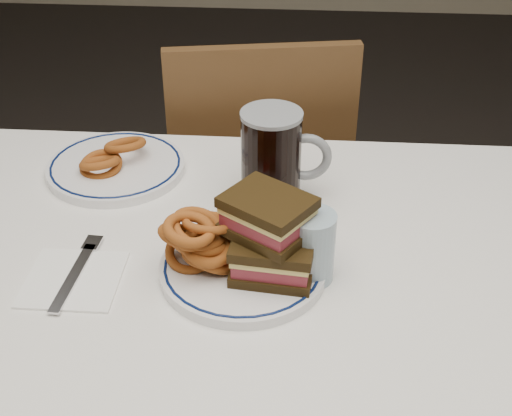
# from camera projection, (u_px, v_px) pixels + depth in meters

# --- Properties ---
(dining_table) EXTENTS (1.27, 0.87, 0.75)m
(dining_table) POSITION_uv_depth(u_px,v_px,m) (220.00, 324.00, 1.13)
(dining_table) COLOR silver
(dining_table) RESTS_ON floor
(chair_far) EXTENTS (0.48, 0.48, 0.90)m
(chair_far) POSITION_uv_depth(u_px,v_px,m) (257.00, 186.00, 1.77)
(chair_far) COLOR #422C15
(chair_far) RESTS_ON floor
(main_plate) EXTENTS (0.25, 0.25, 0.02)m
(main_plate) POSITION_uv_depth(u_px,v_px,m) (243.00, 268.00, 1.07)
(main_plate) COLOR white
(main_plate) RESTS_ON dining_table
(reuben_sandwich) EXTENTS (0.15, 0.14, 0.12)m
(reuben_sandwich) POSITION_uv_depth(u_px,v_px,m) (271.00, 236.00, 1.02)
(reuben_sandwich) COLOR black
(reuben_sandwich) RESTS_ON main_plate
(onion_rings_main) EXTENTS (0.13, 0.11, 0.11)m
(onion_rings_main) POSITION_uv_depth(u_px,v_px,m) (201.00, 241.00, 1.04)
(onion_rings_main) COLOR brown
(onion_rings_main) RESTS_ON main_plate
(ketchup_ramekin) EXTENTS (0.05, 0.05, 0.03)m
(ketchup_ramekin) POSITION_uv_depth(u_px,v_px,m) (241.00, 230.00, 1.11)
(ketchup_ramekin) COLOR white
(ketchup_ramekin) RESTS_ON main_plate
(beer_mug) EXTENTS (0.15, 0.10, 0.17)m
(beer_mug) POSITION_uv_depth(u_px,v_px,m) (273.00, 158.00, 1.19)
(beer_mug) COLOR black
(beer_mug) RESTS_ON dining_table
(water_glass) EXTENTS (0.07, 0.07, 0.11)m
(water_glass) POSITION_uv_depth(u_px,v_px,m) (311.00, 247.00, 1.04)
(water_glass) COLOR #92AABC
(water_glass) RESTS_ON dining_table
(far_plate) EXTENTS (0.25, 0.25, 0.02)m
(far_plate) POSITION_uv_depth(u_px,v_px,m) (116.00, 167.00, 1.31)
(far_plate) COLOR white
(far_plate) RESTS_ON dining_table
(onion_rings_far) EXTENTS (0.12, 0.13, 0.06)m
(onion_rings_far) POSITION_uv_depth(u_px,v_px,m) (109.00, 157.00, 1.30)
(onion_rings_far) COLOR brown
(onion_rings_far) RESTS_ON far_plate
(napkin_fork) EXTENTS (0.14, 0.19, 0.01)m
(napkin_fork) POSITION_uv_depth(u_px,v_px,m) (74.00, 277.00, 1.06)
(napkin_fork) COLOR white
(napkin_fork) RESTS_ON dining_table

